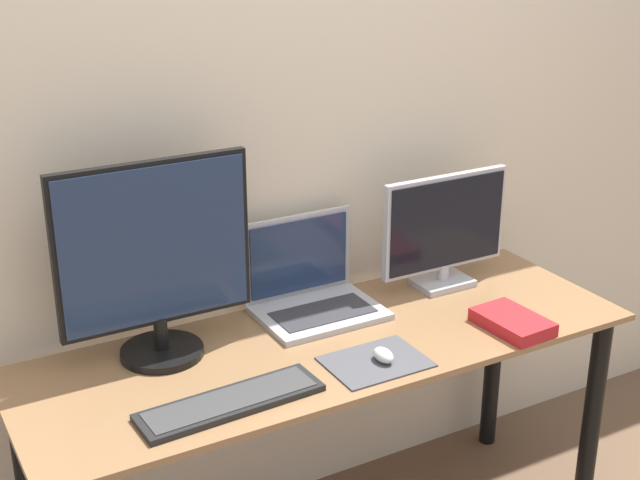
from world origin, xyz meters
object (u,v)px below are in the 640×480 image
Objects in this scene: monitor_right at (445,229)px; book at (512,322)px; mouse at (383,355)px; monitor_left at (155,259)px; laptop at (311,289)px; keyboard at (231,402)px.

monitor_right reaches higher than book.
book is at bearing -1.62° from mouse.
laptop is (0.47, 0.05, -0.21)m from monitor_left.
monitor_left is at bearing 146.46° from mouse.
monitor_right is at bearing -6.66° from laptop.
monitor_left is at bearing -179.99° from monitor_right.
monitor_right is at bearing 37.03° from mouse.
book is (0.43, -0.38, -0.05)m from laptop.
monitor_right is (0.91, 0.00, -0.09)m from monitor_left.
laptop is at bearing 91.50° from mouse.
monitor_right reaches higher than keyboard.
monitor_right is 0.37m from book.
monitor_left is 0.63m from mouse.
mouse is at bearing -0.70° from keyboard.
mouse is (0.43, -0.01, 0.01)m from keyboard.
laptop is at bearing 41.29° from keyboard.
laptop is 0.58m from book.
monitor_left reaches higher than laptop.
monitor_right is 1.95× the size of book.
book is at bearing -1.16° from keyboard.
book reaches higher than keyboard.
monitor_right is at bearing 89.10° from book.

